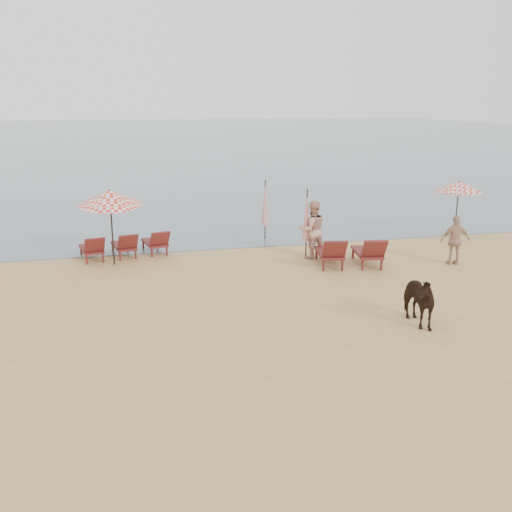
% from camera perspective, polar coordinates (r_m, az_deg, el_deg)
% --- Properties ---
extents(ground, '(120.00, 120.00, 0.00)m').
position_cam_1_polar(ground, '(10.39, 6.56, -13.03)').
color(ground, tan).
rests_on(ground, ground).
extents(sea, '(160.00, 140.00, 0.06)m').
position_cam_1_polar(sea, '(88.77, -11.52, 11.81)').
color(sea, '#51606B').
rests_on(sea, ground).
extents(lounger_cluster_left, '(2.93, 2.07, 0.59)m').
position_cam_1_polar(lounger_cluster_left, '(18.90, -12.97, 1.10)').
color(lounger_cluster_left, maroon).
rests_on(lounger_cluster_left, ground).
extents(lounger_cluster_right, '(2.18, 2.11, 0.67)m').
position_cam_1_polar(lounger_cluster_right, '(17.56, 9.38, 0.41)').
color(lounger_cluster_right, maroon).
rests_on(lounger_cluster_right, ground).
extents(umbrella_open_left_b, '(1.90, 1.93, 2.42)m').
position_cam_1_polar(umbrella_open_left_b, '(17.76, -14.40, 5.68)').
color(umbrella_open_left_b, black).
rests_on(umbrella_open_left_b, ground).
extents(umbrella_open_right, '(1.72, 1.72, 2.10)m').
position_cam_1_polar(umbrella_open_right, '(22.15, 19.63, 6.56)').
color(umbrella_open_right, black).
rests_on(umbrella_open_right, ground).
extents(umbrella_closed_left, '(0.26, 0.26, 2.17)m').
position_cam_1_polar(umbrella_closed_left, '(20.67, 0.92, 5.32)').
color(umbrella_closed_left, black).
rests_on(umbrella_closed_left, ground).
extents(umbrella_closed_right, '(0.27, 0.27, 2.24)m').
position_cam_1_polar(umbrella_closed_right, '(18.21, 5.09, 4.04)').
color(umbrella_closed_right, black).
rests_on(umbrella_closed_right, ground).
extents(cow, '(0.66, 1.44, 1.22)m').
position_cam_1_polar(cow, '(13.33, 15.62, -4.14)').
color(cow, black).
rests_on(cow, ground).
extents(beachgoer_right_a, '(0.96, 0.78, 1.85)m').
position_cam_1_polar(beachgoer_right_a, '(18.31, 5.67, 2.64)').
color(beachgoer_right_a, tan).
rests_on(beachgoer_right_a, ground).
extents(beachgoer_right_b, '(0.95, 0.53, 1.54)m').
position_cam_1_polar(beachgoer_right_b, '(18.54, 19.31, 1.50)').
color(beachgoer_right_b, tan).
rests_on(beachgoer_right_b, ground).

